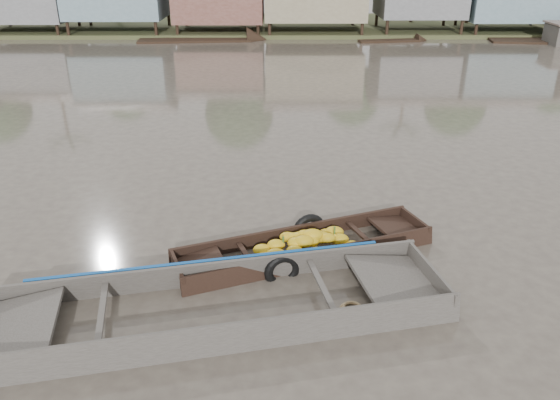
{
  "coord_description": "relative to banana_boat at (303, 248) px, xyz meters",
  "views": [
    {
      "loc": [
        0.03,
        -8.9,
        5.62
      ],
      "look_at": [
        0.08,
        1.3,
        0.8
      ],
      "focal_mm": 35.0,
      "sensor_mm": 36.0,
      "label": 1
    }
  ],
  "objects": [
    {
      "name": "ground",
      "position": [
        -0.54,
        -0.48,
        -0.12
      ],
      "size": [
        120.0,
        120.0,
        0.0
      ],
      "primitive_type": "plane",
      "color": "#483F37",
      "rests_on": "ground"
    },
    {
      "name": "viewer_boat",
      "position": [
        -1.5,
        -1.96,
        -0.06
      ],
      "size": [
        7.99,
        3.55,
        0.62
      ],
      "rotation": [
        0.0,
        0.0,
        0.2
      ],
      "color": "#3B3632",
      "rests_on": "ground"
    },
    {
      "name": "banana_boat",
      "position": [
        0.0,
        0.0,
        0.0
      ],
      "size": [
        5.31,
        3.04,
        0.75
      ],
      "rotation": [
        0.0,
        0.0,
        0.37
      ],
      "color": "black",
      "rests_on": "ground"
    },
    {
      "name": "distant_boats",
      "position": [
        14.68,
        24.03,
        0.09
      ],
      "size": [
        34.05,
        14.99,
        1.38
      ],
      "color": "black",
      "rests_on": "ground"
    }
  ]
}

